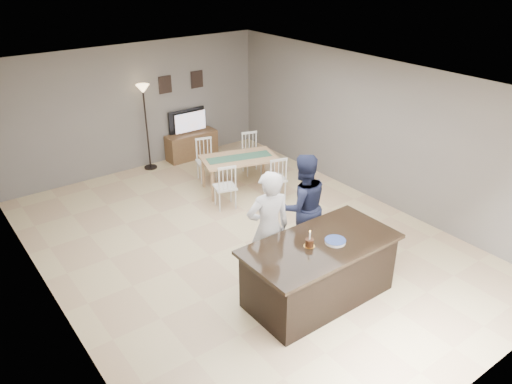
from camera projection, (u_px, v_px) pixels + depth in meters
floor at (244, 242)px, 8.37m from camera, size 8.00×8.00×0.00m
room_shell at (243, 149)px, 7.62m from camera, size 8.00×8.00×8.00m
kitchen_island at (319, 270)px, 6.87m from camera, size 2.15×1.10×0.90m
tv_console at (192, 145)px, 11.58m from camera, size 1.20×0.40×0.60m
television at (189, 121)px, 11.38m from camera, size 0.91×0.12×0.53m
tv_screen_glow at (191, 122)px, 11.32m from camera, size 0.78×0.00×0.78m
picture_frames at (181, 82)px, 11.06m from camera, size 1.10×0.02×0.38m
doorway at (122, 338)px, 4.56m from camera, size 0.00×2.10×2.65m
woman at (268, 229)px, 7.01m from camera, size 0.74×0.59×1.78m
man at (302, 206)px, 7.69m from camera, size 0.99×0.87×1.72m
birthday_cake at (309, 243)px, 6.58m from camera, size 0.15×0.15×0.24m
plate_stack at (335, 241)px, 6.67m from camera, size 0.28×0.28×0.04m
dining_table at (239, 163)px, 9.95m from camera, size 1.80×1.98×0.90m
floor_lamp at (144, 104)px, 10.51m from camera, size 0.28×0.28×1.88m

